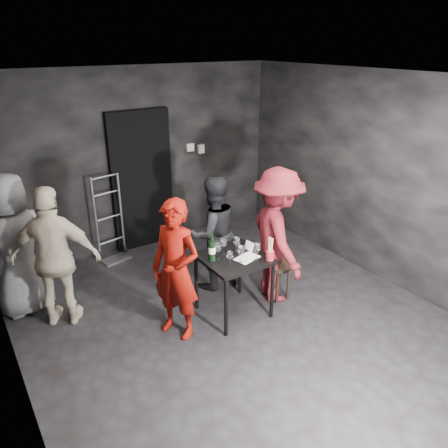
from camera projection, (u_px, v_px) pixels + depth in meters
floor at (232, 319)px, 5.13m from camera, size 4.50×5.00×0.02m
ceiling at (235, 77)px, 4.06m from camera, size 4.50×5.00×0.02m
wall_back at (139, 161)px, 6.52m from camera, size 4.50×0.04×2.70m
wall_left at (0, 269)px, 3.46m from camera, size 0.04×5.00×2.70m
wall_right at (374, 177)px, 5.73m from camera, size 0.04×5.00×2.70m
doorway at (142, 181)px, 6.59m from camera, size 0.95×0.10×2.10m
wallbox_upper at (190, 147)px, 6.87m from camera, size 0.12×0.06×0.12m
wallbox_lower at (201, 149)px, 6.99m from camera, size 0.10×0.06×0.14m
hand_truck at (113, 244)px, 6.46m from camera, size 0.42×0.35×1.27m
tasting_table at (234, 264)px, 5.00m from camera, size 0.72×0.72×0.75m
stool at (279, 272)px, 5.40m from camera, size 0.32×0.32×0.47m
server_red at (176, 267)px, 4.58m from camera, size 0.62×0.71×1.64m
woman_black at (213, 234)px, 5.55m from camera, size 0.76×0.46×1.49m
man_maroon at (278, 228)px, 5.21m from camera, size 0.89×1.33×1.89m
bystander_cream at (55, 252)px, 4.74m from camera, size 1.16×0.97×1.80m
bystander_grey at (14, 236)px, 4.92m from camera, size 1.04×0.70×1.95m
tasting_mat at (247, 258)px, 4.92m from camera, size 0.31×0.24×0.00m
wine_glass_a at (230, 258)px, 4.71m from camera, size 0.07×0.07×0.19m
wine_glass_b at (218, 251)px, 4.86m from camera, size 0.09×0.09×0.21m
wine_glass_c at (223, 246)px, 4.97m from camera, size 0.10×0.10×0.22m
wine_glass_d at (241, 253)px, 4.79m from camera, size 0.09×0.09×0.22m
wine_glass_e at (257, 251)px, 4.84m from camera, size 0.10×0.10×0.22m
wine_glass_f at (237, 245)px, 5.01m from camera, size 0.08×0.08×0.21m
wine_bottle at (212, 250)px, 4.83m from camera, size 0.08×0.08×0.33m
breadstick_cup at (270, 249)px, 4.84m from camera, size 0.09×0.09×0.29m
reserved_card at (249, 246)px, 5.09m from camera, size 0.10×0.14×0.10m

